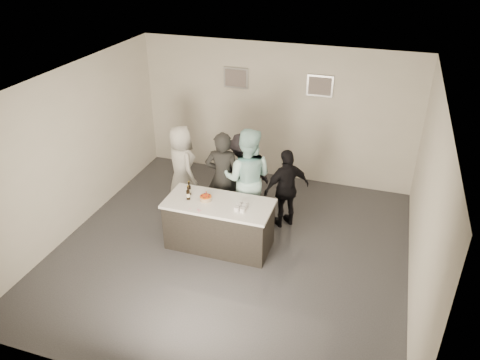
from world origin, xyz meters
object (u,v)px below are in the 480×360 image
at_px(bar_counter, 219,224).
at_px(cake, 206,198).
at_px(person_main_black, 223,178).
at_px(person_main_blue, 247,178).
at_px(beer_bottle_a, 189,188).
at_px(beer_bottle_b, 188,193).
at_px(person_guest_right, 287,189).
at_px(person_guest_back, 242,173).
at_px(person_guest_left, 182,166).

bearing_deg(bar_counter, cake, 178.82).
bearing_deg(person_main_black, cake, 80.23).
bearing_deg(person_main_blue, beer_bottle_a, 36.17).
xyz_separation_m(beer_bottle_b, person_main_blue, (0.78, 0.91, -0.05)).
relative_size(beer_bottle_b, person_main_blue, 0.13).
bearing_deg(beer_bottle_b, bar_counter, 6.60).
xyz_separation_m(cake, person_main_blue, (0.48, 0.85, 0.04)).
height_order(person_guest_right, person_guest_back, person_guest_back).
relative_size(beer_bottle_a, person_main_black, 0.14).
distance_m(bar_counter, cake, 0.54).
distance_m(person_main_blue, person_guest_left, 1.53).
bearing_deg(person_main_blue, person_guest_back, -68.52).
distance_m(beer_bottle_b, person_guest_back, 1.50).
bearing_deg(beer_bottle_b, person_guest_back, 68.91).
distance_m(bar_counter, beer_bottle_a, 0.83).
height_order(bar_counter, person_main_black, person_main_black).
height_order(cake, beer_bottle_b, beer_bottle_b).
relative_size(cake, person_guest_left, 0.12).
xyz_separation_m(cake, person_guest_back, (0.24, 1.32, -0.12)).
xyz_separation_m(bar_counter, person_guest_right, (0.95, 1.04, 0.33)).
distance_m(beer_bottle_a, person_main_blue, 1.13).
bearing_deg(person_guest_right, beer_bottle_b, -4.75).
relative_size(beer_bottle_b, person_guest_back, 0.16).
xyz_separation_m(person_main_black, person_guest_back, (0.22, 0.50, -0.11)).
bearing_deg(person_main_black, person_guest_back, -122.22).
xyz_separation_m(bar_counter, person_main_blue, (0.25, 0.85, 0.53)).
bearing_deg(person_guest_right, person_guest_back, -57.69).
bearing_deg(person_guest_left, bar_counter, 175.69).
height_order(cake, person_main_blue, person_main_blue).
bearing_deg(beer_bottle_b, person_guest_right, 36.54).
bearing_deg(beer_bottle_a, beer_bottle_b, -72.88).
bearing_deg(beer_bottle_b, beer_bottle_a, 107.12).
bearing_deg(bar_counter, person_guest_right, 47.50).
distance_m(bar_counter, person_guest_back, 1.37).
distance_m(person_main_blue, person_guest_right, 0.76).
relative_size(bar_counter, beer_bottle_b, 7.15).
bearing_deg(person_guest_right, person_main_black, -30.68).
height_order(beer_bottle_a, beer_bottle_b, same).
distance_m(beer_bottle_b, person_guest_left, 1.45).
bearing_deg(cake, beer_bottle_a, 165.89).
bearing_deg(cake, person_guest_right, 41.02).
relative_size(person_guest_right, person_guest_back, 0.96).
height_order(cake, person_guest_right, person_guest_right).
height_order(person_main_black, person_guest_right, person_main_black).
distance_m(cake, person_main_black, 0.82).
height_order(cake, person_main_black, person_main_black).
bearing_deg(person_main_black, beer_bottle_a, 55.09).
bearing_deg(bar_counter, person_guest_left, 135.95).
bearing_deg(cake, person_main_black, 88.79).
xyz_separation_m(cake, person_guest_right, (1.19, 1.04, -0.16)).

